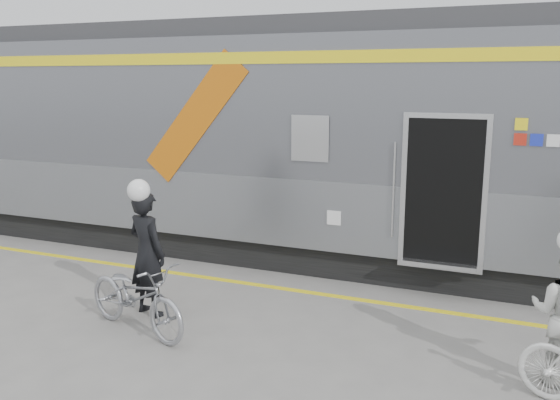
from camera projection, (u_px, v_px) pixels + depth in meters
The scene contains 6 objects.
ground at pixel (288, 361), 6.71m from camera, with size 90.00×90.00×0.00m, color slate.
train at pixel (329, 141), 10.43m from camera, with size 24.00×3.17×4.10m.
safety_strip at pixel (342, 297), 8.65m from camera, with size 24.00×0.12×0.01m, color yellow.
man at pixel (147, 253), 7.90m from camera, with size 0.62×0.41×1.71m, color black.
bicycle_left at pixel (136, 296), 7.40m from camera, with size 0.62×1.79×0.94m, color #999AA0.
helmet_man at pixel (144, 179), 7.69m from camera, with size 0.30×0.30×0.30m, color white.
Camera 1 is at (2.31, -5.76, 3.14)m, focal length 38.00 mm.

